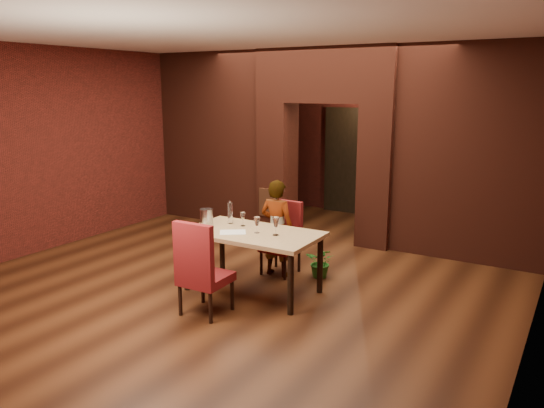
% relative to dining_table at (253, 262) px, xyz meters
% --- Properties ---
extents(floor, '(8.00, 8.00, 0.00)m').
position_rel_dining_table_xyz_m(floor, '(-0.33, 0.77, -0.40)').
color(floor, '#402010').
rests_on(floor, ground).
extents(ceiling, '(7.00, 8.00, 0.04)m').
position_rel_dining_table_xyz_m(ceiling, '(-0.33, 0.77, 2.80)').
color(ceiling, silver).
rests_on(ceiling, ground).
extents(wall_back, '(7.00, 0.04, 3.20)m').
position_rel_dining_table_xyz_m(wall_back, '(-0.33, 4.77, 1.20)').
color(wall_back, maroon).
rests_on(wall_back, ground).
extents(wall_left, '(0.04, 8.00, 3.20)m').
position_rel_dining_table_xyz_m(wall_left, '(-3.83, 0.77, 1.20)').
color(wall_left, maroon).
rests_on(wall_left, ground).
extents(pillar_left, '(0.55, 0.55, 2.30)m').
position_rel_dining_table_xyz_m(pillar_left, '(-1.28, 2.77, 0.75)').
color(pillar_left, maroon).
rests_on(pillar_left, ground).
extents(pillar_right, '(0.55, 0.55, 2.30)m').
position_rel_dining_table_xyz_m(pillar_right, '(0.62, 2.77, 0.75)').
color(pillar_right, maroon).
rests_on(pillar_right, ground).
extents(lintel, '(2.45, 0.55, 0.90)m').
position_rel_dining_table_xyz_m(lintel, '(-0.33, 2.77, 2.35)').
color(lintel, maroon).
rests_on(lintel, ground).
extents(wing_wall_left, '(2.28, 0.35, 3.20)m').
position_rel_dining_table_xyz_m(wing_wall_left, '(-2.69, 2.77, 1.20)').
color(wing_wall_left, maroon).
rests_on(wing_wall_left, ground).
extents(wing_wall_right, '(2.28, 0.35, 3.20)m').
position_rel_dining_table_xyz_m(wing_wall_right, '(2.03, 2.77, 1.20)').
color(wing_wall_right, maroon).
rests_on(wing_wall_right, ground).
extents(vent_panel, '(0.40, 0.03, 0.50)m').
position_rel_dining_table_xyz_m(vent_panel, '(-1.28, 2.48, 0.15)').
color(vent_panel, '#9F522E').
rests_on(vent_panel, ground).
extents(rear_door, '(0.90, 0.08, 2.10)m').
position_rel_dining_table_xyz_m(rear_door, '(-0.73, 4.71, 0.65)').
color(rear_door, black).
rests_on(rear_door, ground).
extents(rear_door_frame, '(1.02, 0.04, 2.22)m').
position_rel_dining_table_xyz_m(rear_door_frame, '(-0.73, 4.67, 0.65)').
color(rear_door_frame, black).
rests_on(rear_door_frame, ground).
extents(dining_table, '(1.70, 0.97, 0.79)m').
position_rel_dining_table_xyz_m(dining_table, '(0.00, 0.00, 0.00)').
color(dining_table, tan).
rests_on(dining_table, ground).
extents(chair_far, '(0.47, 0.47, 1.01)m').
position_rel_dining_table_xyz_m(chair_far, '(-0.04, 0.76, 0.11)').
color(chair_far, maroon).
rests_on(chair_far, ground).
extents(chair_near, '(0.52, 0.52, 1.12)m').
position_rel_dining_table_xyz_m(chair_near, '(-0.09, -0.83, 0.16)').
color(chair_near, maroon).
rests_on(chair_near, ground).
extents(person_seated, '(0.50, 0.34, 1.34)m').
position_rel_dining_table_xyz_m(person_seated, '(-0.05, 0.68, 0.28)').
color(person_seated, beige).
rests_on(person_seated, ground).
extents(wine_glass_a, '(0.07, 0.07, 0.18)m').
position_rel_dining_table_xyz_m(wine_glass_a, '(-0.26, 0.17, 0.49)').
color(wine_glass_a, silver).
rests_on(wine_glass_a, dining_table).
extents(wine_glass_b, '(0.08, 0.08, 0.20)m').
position_rel_dining_table_xyz_m(wine_glass_b, '(0.08, -0.03, 0.50)').
color(wine_glass_b, white).
rests_on(wine_glass_b, dining_table).
extents(wine_glass_c, '(0.09, 0.09, 0.23)m').
position_rel_dining_table_xyz_m(wine_glass_c, '(0.34, 0.01, 0.51)').
color(wine_glass_c, white).
rests_on(wine_glass_c, dining_table).
extents(tasting_sheet, '(0.40, 0.38, 0.00)m').
position_rel_dining_table_xyz_m(tasting_sheet, '(-0.19, -0.16, 0.40)').
color(tasting_sheet, silver).
rests_on(tasting_sheet, dining_table).
extents(wine_bucket, '(0.17, 0.17, 0.21)m').
position_rel_dining_table_xyz_m(wine_bucket, '(-0.70, -0.03, 0.50)').
color(wine_bucket, '#ACACB3').
rests_on(wine_bucket, dining_table).
extents(water_bottle, '(0.07, 0.07, 0.30)m').
position_rel_dining_table_xyz_m(water_bottle, '(-0.48, 0.19, 0.55)').
color(water_bottle, white).
rests_on(water_bottle, dining_table).
extents(potted_plant, '(0.44, 0.39, 0.44)m').
position_rel_dining_table_xyz_m(potted_plant, '(0.53, 0.90, -0.18)').
color(potted_plant, '#1F5D1A').
rests_on(potted_plant, ground).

